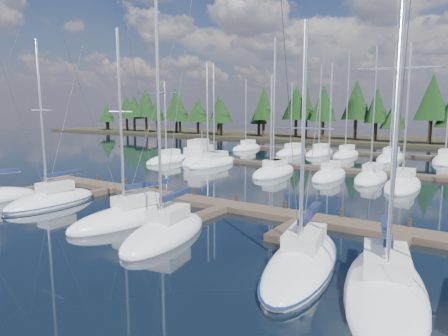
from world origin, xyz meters
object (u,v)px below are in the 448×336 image
Objects in this scene: front_sailboat_3 at (165,233)px; motor_yacht_left at (200,158)px; front_sailboat_5 at (385,289)px; main_dock at (224,208)px; front_sailboat_1 at (52,201)px; front_sailboat_2 at (131,217)px; front_sailboat_4 at (302,263)px.

front_sailboat_3 is 33.01m from motor_yacht_left.
motor_yacht_left is (-18.44, 27.38, 0.26)m from front_sailboat_3.
main_dock is at bearing 149.03° from front_sailboat_5.
front_sailboat_2 is (8.49, 0.12, 0.00)m from front_sailboat_1.
front_sailboat_2 is 29.77m from motor_yacht_left.
front_sailboat_2 is at bearing -121.56° from main_dock.
front_sailboat_2 reaches higher than front_sailboat_4.
front_sailboat_3 reaches higher than front_sailboat_4.
front_sailboat_2 is at bearing 0.78° from front_sailboat_1.
front_sailboat_1 is 26.87m from motor_yacht_left.
main_dock is 4.05× the size of motor_yacht_left.
front_sailboat_5 is (11.97, -0.61, -0.01)m from front_sailboat_3.
motor_yacht_left is at bearing 131.08° from main_dock.
front_sailboat_5 is 41.33m from motor_yacht_left.
front_sailboat_5 reaches higher than main_dock.
front_sailboat_1 is at bearing -154.09° from main_dock.
front_sailboat_2 reaches higher than main_dock.
motor_yacht_left is at bearing 134.43° from front_sailboat_4.
front_sailboat_4 is (8.83, -6.76, 0.06)m from main_dock.
front_sailboat_5 is (24.63, -1.75, 0.01)m from front_sailboat_1.
front_sailboat_5 is (16.14, -1.87, 0.01)m from front_sailboat_2.
front_sailboat_2 is 1.19× the size of motor_yacht_left.
front_sailboat_4 is at bearing 1.50° from front_sailboat_3.
front_sailboat_4 is 1.08× the size of motor_yacht_left.
front_sailboat_5 reaches higher than front_sailboat_4.
front_sailboat_4 is 3.88m from front_sailboat_5.
front_sailboat_3 is 1.35× the size of motor_yacht_left.
front_sailboat_4 is (8.18, 0.21, -0.03)m from front_sailboat_3.
front_sailboat_3 is at bearing -16.81° from front_sailboat_2.
motor_yacht_left is at bearing 102.45° from front_sailboat_1.
front_sailboat_4 is (12.34, -1.04, -0.01)m from front_sailboat_2.
front_sailboat_5 is at bearing -42.61° from motor_yacht_left.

